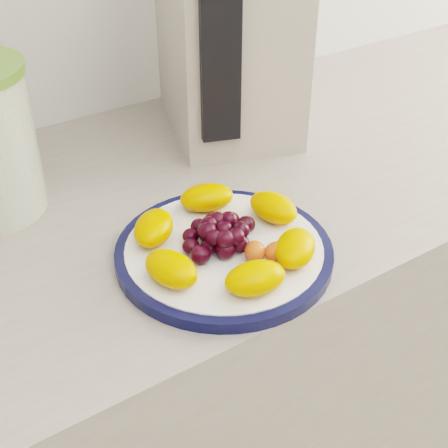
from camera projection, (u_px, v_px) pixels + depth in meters
counter at (193, 393)px, 1.16m from camera, size 3.50×0.60×0.90m
cabinet_face at (193, 403)px, 1.18m from camera, size 3.48×0.58×0.84m
plate_rim at (224, 252)px, 0.76m from camera, size 0.27×0.27×0.01m
plate_face at (224, 252)px, 0.76m from camera, size 0.24×0.24×0.02m
appliance_body at (228, 28)px, 0.97m from camera, size 0.26×0.31×0.33m
appliance_panel at (220, 58)px, 0.85m from camera, size 0.06×0.04×0.24m
fruit_plate at (228, 236)px, 0.74m from camera, size 0.23×0.23×0.04m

